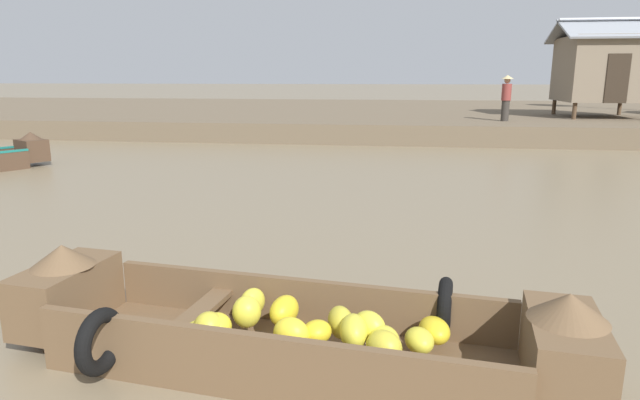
% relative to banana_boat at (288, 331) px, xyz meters
% --- Properties ---
extents(ground_plane, '(300.00, 300.00, 0.00)m').
position_rel_banana_boat_xyz_m(ground_plane, '(-0.80, 6.10, -0.31)').
color(ground_plane, '#7A6B51').
extents(riverbank_strip, '(160.00, 20.00, 0.71)m').
position_rel_banana_boat_xyz_m(riverbank_strip, '(-0.80, 24.53, 0.05)').
color(riverbank_strip, brown).
rests_on(riverbank_strip, ground).
extents(banana_boat, '(4.83, 1.65, 0.86)m').
position_rel_banana_boat_xyz_m(banana_boat, '(0.00, 0.00, 0.00)').
color(banana_boat, brown).
rests_on(banana_boat, ground).
extents(stilt_house_left, '(3.77, 3.71, 3.84)m').
position_rel_banana_boat_xyz_m(stilt_house_left, '(8.89, 19.52, 2.37)').
color(stilt_house_left, '#4C3826').
rests_on(stilt_house_left, riverbank_strip).
extents(vendor_person, '(0.44, 0.44, 1.66)m').
position_rel_banana_boat_xyz_m(vendor_person, '(4.76, 16.89, 1.33)').
color(vendor_person, '#332D28').
rests_on(vendor_person, riverbank_strip).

